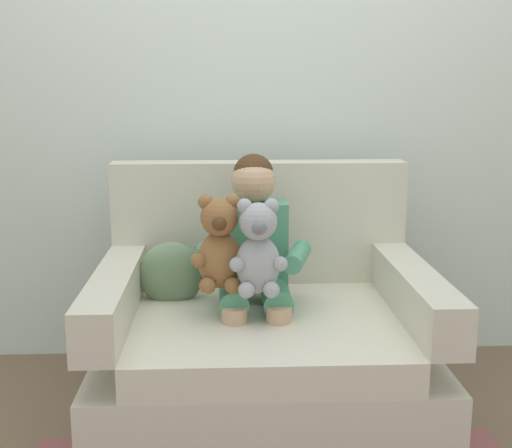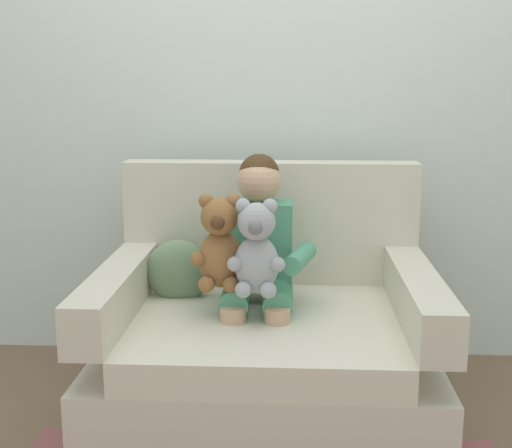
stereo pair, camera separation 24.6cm
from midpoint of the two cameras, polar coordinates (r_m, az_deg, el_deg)
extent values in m
plane|color=brown|center=(2.77, -1.94, -15.95)|extent=(8.00, 8.00, 0.00)
cube|color=silver|center=(3.21, -2.29, 11.94)|extent=(6.00, 0.10, 2.60)
cube|color=beige|center=(2.70, -1.96, -12.97)|extent=(1.24, 1.01, 0.32)
cube|color=beige|center=(2.55, -1.98, -9.16)|extent=(0.96, 0.87, 0.12)
cube|color=beige|center=(2.95, -2.15, 0.17)|extent=(1.24, 0.14, 0.52)
cube|color=beige|center=(2.56, -14.50, -5.99)|extent=(0.14, 0.87, 0.18)
cube|color=beige|center=(2.57, 10.45, -5.73)|extent=(0.14, 0.87, 0.18)
cube|color=#4C9370|center=(2.69, -2.83, -1.74)|extent=(0.26, 0.16, 0.34)
sphere|color=tan|center=(2.64, -2.88, 3.56)|extent=(0.17, 0.17, 0.17)
sphere|color=#472D19|center=(2.65, -2.88, 4.14)|extent=(0.16, 0.16, 0.16)
cylinder|color=#4C9370|center=(2.61, -4.56, -6.06)|extent=(0.11, 0.26, 0.11)
cylinder|color=tan|center=(2.54, -4.60, -10.19)|extent=(0.09, 0.09, 0.30)
cylinder|color=#4C9370|center=(2.61, -1.02, -6.03)|extent=(0.11, 0.26, 0.11)
cylinder|color=tan|center=(2.54, -0.92, -10.15)|extent=(0.09, 0.09, 0.30)
cylinder|color=#4C9370|center=(2.58, -6.38, -2.83)|extent=(0.13, 0.27, 0.07)
cylinder|color=#4C9370|center=(2.58, 0.74, -2.76)|extent=(0.13, 0.27, 0.07)
ellipsoid|color=brown|center=(2.50, -5.83, -3.02)|extent=(0.16, 0.14, 0.21)
sphere|color=brown|center=(2.45, -5.93, 0.52)|extent=(0.14, 0.14, 0.14)
sphere|color=#4C2D19|center=(2.39, -6.00, 0.00)|extent=(0.05, 0.05, 0.05)
sphere|color=brown|center=(2.45, -7.06, 1.80)|extent=(0.05, 0.05, 0.05)
sphere|color=brown|center=(2.47, -7.67, -3.04)|extent=(0.05, 0.05, 0.05)
sphere|color=brown|center=(2.47, -6.91, -5.15)|extent=(0.06, 0.06, 0.06)
sphere|color=brown|center=(2.45, -4.83, 1.82)|extent=(0.05, 0.05, 0.05)
sphere|color=brown|center=(2.46, -4.10, -3.01)|extent=(0.05, 0.05, 0.05)
sphere|color=brown|center=(2.46, -4.83, -5.14)|extent=(0.06, 0.06, 0.06)
ellipsoid|color=#9E9EA3|center=(2.44, -2.72, -3.38)|extent=(0.16, 0.13, 0.21)
sphere|color=#9E9EA3|center=(2.39, -2.75, 0.18)|extent=(0.13, 0.13, 0.13)
sphere|color=slate|center=(2.34, -2.75, -0.36)|extent=(0.05, 0.05, 0.05)
sphere|color=#9E9EA3|center=(2.39, -3.89, 1.46)|extent=(0.05, 0.05, 0.05)
sphere|color=#9E9EA3|center=(2.40, -4.52, -3.41)|extent=(0.05, 0.05, 0.05)
sphere|color=#9E9EA3|center=(2.41, -3.74, -5.53)|extent=(0.06, 0.06, 0.06)
sphere|color=#9E9EA3|center=(2.39, -1.64, 1.48)|extent=(0.05, 0.05, 0.05)
sphere|color=#9E9EA3|center=(2.40, -0.92, -3.37)|extent=(0.05, 0.05, 0.05)
sphere|color=#9E9EA3|center=(2.41, -1.65, -5.51)|extent=(0.06, 0.06, 0.06)
ellipsoid|color=slate|center=(2.77, -9.57, -4.14)|extent=(0.27, 0.13, 0.26)
camera|label=1|loc=(0.12, -92.86, -0.59)|focal=48.28mm
camera|label=2|loc=(0.12, 87.14, 0.59)|focal=48.28mm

